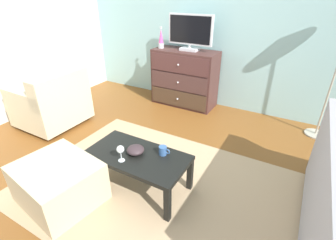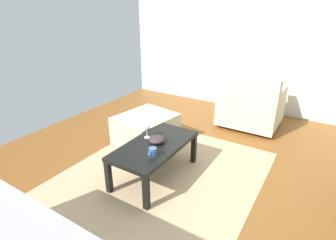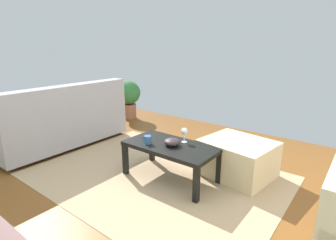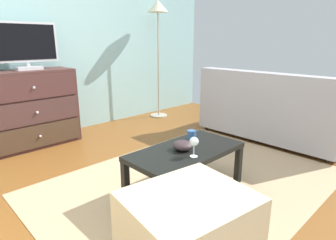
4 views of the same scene
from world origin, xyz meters
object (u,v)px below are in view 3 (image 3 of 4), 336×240
at_px(wine_glass, 184,132).
at_px(ottoman, 237,158).
at_px(potted_plant, 129,96).
at_px(mug, 147,140).
at_px(coffee_table, 171,149).
at_px(couch_large, 61,122).
at_px(bowl_decorative, 172,142).

relative_size(wine_glass, ottoman, 0.22).
bearing_deg(potted_plant, mug, 140.29).
bearing_deg(coffee_table, couch_large, 5.03).
bearing_deg(ottoman, bowl_decorative, 45.77).
bearing_deg(wine_glass, coffee_table, 64.28).
bearing_deg(potted_plant, wine_glass, 149.19).
distance_m(mug, bowl_decorative, 0.26).
distance_m(mug, ottoman, 0.99).
distance_m(mug, potted_plant, 2.41).
xyz_separation_m(coffee_table, potted_plant, (2.07, -1.42, 0.10)).
distance_m(wine_glass, ottoman, 0.66).
xyz_separation_m(coffee_table, wine_glass, (-0.07, -0.14, 0.16)).
relative_size(bowl_decorative, potted_plant, 0.23).
bearing_deg(coffee_table, potted_plant, -34.44).
bearing_deg(bowl_decorative, ottoman, -134.23).
height_order(coffee_table, mug, mug).
relative_size(coffee_table, bowl_decorative, 5.84).
bearing_deg(mug, couch_large, 1.20).
distance_m(coffee_table, ottoman, 0.74).
height_order(bowl_decorative, potted_plant, potted_plant).
xyz_separation_m(coffee_table, ottoman, (-0.53, -0.50, -0.14)).
relative_size(coffee_table, ottoman, 1.38).
relative_size(couch_large, ottoman, 2.53).
xyz_separation_m(wine_glass, mug, (0.28, 0.27, -0.07)).
xyz_separation_m(couch_large, potted_plant, (0.27, -1.58, 0.10)).
bearing_deg(wine_glass, couch_large, 9.20).
xyz_separation_m(wine_glass, bowl_decorative, (0.04, 0.15, -0.08)).
relative_size(wine_glass, mug, 1.38).
height_order(ottoman, potted_plant, potted_plant).
xyz_separation_m(ottoman, potted_plant, (2.59, -0.91, 0.24)).
distance_m(bowl_decorative, ottoman, 0.75).
xyz_separation_m(bowl_decorative, ottoman, (-0.50, -0.51, -0.22)).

